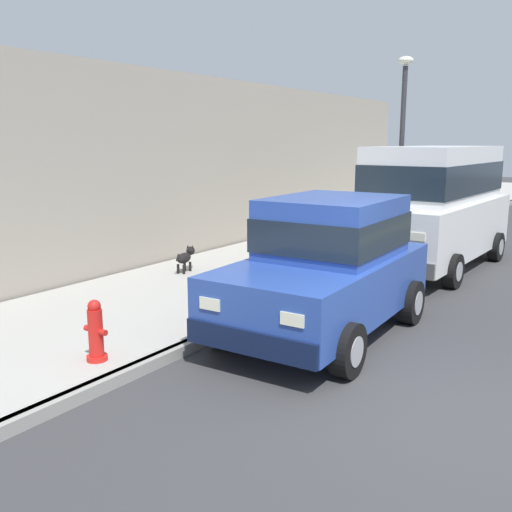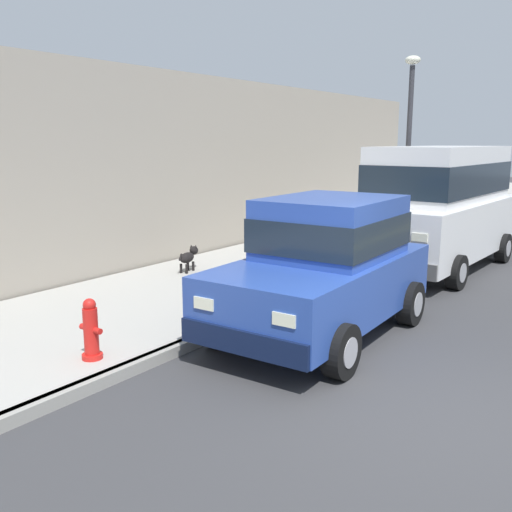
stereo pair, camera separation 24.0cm
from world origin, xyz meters
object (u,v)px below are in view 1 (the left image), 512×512
dog_black (186,257)px  fire_hydrant (96,332)px  car_blue_hatchback (327,264)px  street_lamp (402,129)px  car_white_van (434,201)px

dog_black → fire_hydrant: 4.57m
fire_hydrant → car_blue_hatchback: bearing=60.2°
car_blue_hatchback → street_lamp: street_lamp is taller
dog_black → street_lamp: size_ratio=0.17×
fire_hydrant → dog_black: bearing=118.3°
fire_hydrant → street_lamp: (0.10, 9.30, 2.43)m
car_blue_hatchback → street_lamp: (-1.46, 6.59, 1.93)m
car_blue_hatchback → fire_hydrant: (-1.56, -2.71, -0.50)m
car_white_van → dog_black: 5.25m
fire_hydrant → street_lamp: size_ratio=0.16×
car_white_van → street_lamp: bearing=130.0°
street_lamp → fire_hydrant: bearing=-90.6°
dog_black → fire_hydrant: bearing=-61.7°
car_blue_hatchback → dog_black: size_ratio=5.19×
car_white_van → street_lamp: 2.56m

